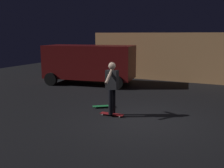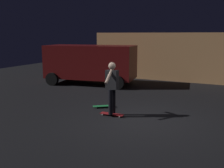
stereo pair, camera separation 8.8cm
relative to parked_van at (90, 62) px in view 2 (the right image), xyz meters
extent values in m
plane|color=black|center=(4.49, -4.56, -1.16)|extent=(28.00, 28.00, 0.00)
cube|color=tan|center=(5.28, 4.26, 0.19)|extent=(12.72, 3.24, 2.69)
cube|color=maroon|center=(0.01, 0.00, 0.02)|extent=(4.84, 2.60, 1.70)
cube|color=black|center=(-2.24, -0.36, 0.37)|extent=(0.34, 1.74, 0.64)
cylinder|color=black|center=(-1.56, -1.25, -0.83)|extent=(0.69, 0.32, 0.66)
cylinder|color=black|center=(-1.87, 0.70, -0.83)|extent=(0.69, 0.32, 0.66)
cylinder|color=black|center=(1.89, -0.70, -0.83)|extent=(0.69, 0.32, 0.66)
cylinder|color=black|center=(1.58, 1.26, -0.83)|extent=(0.69, 0.32, 0.66)
cube|color=#AD1E23|center=(3.50, -4.59, -1.10)|extent=(0.79, 0.23, 0.02)
sphere|color=silver|center=(3.79, -4.49, -1.13)|extent=(0.05, 0.05, 0.05)
sphere|color=silver|center=(3.80, -4.66, -1.13)|extent=(0.05, 0.05, 0.05)
sphere|color=silver|center=(3.19, -4.52, -1.13)|extent=(0.05, 0.05, 0.05)
sphere|color=silver|center=(3.20, -4.69, -1.13)|extent=(0.05, 0.05, 0.05)
cube|color=green|center=(2.80, -3.84, -1.10)|extent=(0.74, 0.63, 0.02)
sphere|color=silver|center=(2.99, -3.59, -1.13)|extent=(0.05, 0.05, 0.05)
sphere|color=silver|center=(3.10, -3.73, -1.13)|extent=(0.05, 0.05, 0.05)
sphere|color=silver|center=(2.51, -3.95, -1.13)|extent=(0.05, 0.05, 0.05)
sphere|color=silver|center=(2.62, -4.09, -1.13)|extent=(0.05, 0.05, 0.05)
cylinder|color=black|center=(3.49, -4.48, -0.68)|extent=(0.14, 0.14, 0.82)
cylinder|color=black|center=(3.50, -4.70, -0.68)|extent=(0.14, 0.14, 0.82)
cube|color=#262628|center=(3.50, -4.59, 0.03)|extent=(0.39, 0.23, 0.60)
sphere|color=beige|center=(3.50, -4.59, 0.46)|extent=(0.23, 0.23, 0.23)
cylinder|color=beige|center=(3.49, -4.37, 0.18)|extent=(0.11, 0.54, 0.46)
cylinder|color=beige|center=(3.50, -4.81, 0.18)|extent=(0.11, 0.54, 0.46)
camera|label=1|loc=(7.03, -12.04, 1.44)|focal=42.52mm
camera|label=2|loc=(7.11, -12.00, 1.44)|focal=42.52mm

